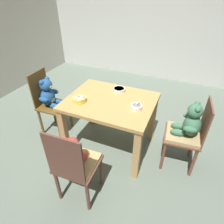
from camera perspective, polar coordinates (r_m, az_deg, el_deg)
The scene contains 9 objects.
ground_plane at distance 2.76m, azimuth -0.42°, elevation -10.00°, with size 5.20×5.20×0.04m.
wall_rear at distance 4.44m, azimuth 14.86°, elevation 29.29°, with size 5.20×0.08×3.14m, color #B5B6AF.
dining_table at distance 2.36m, azimuth -0.48°, elevation 0.87°, with size 1.05×0.84×0.74m.
teddy_chair_near_left at distance 2.81m, azimuth -18.44°, elevation 4.30°, with size 0.39×0.38×0.93m.
teddy_chair_near_right at distance 2.29m, azimuth 22.09°, elevation -4.29°, with size 0.43×0.43×0.91m.
teddy_chair_near_front at distance 1.86m, azimuth -11.20°, elevation -13.93°, with size 0.41×0.39×0.93m.
porridge_bowl_yellow_near_left at distance 2.27m, azimuth -9.74°, elevation 3.74°, with size 0.16×0.16×0.14m.
porridge_bowl_white_near_right at distance 2.13m, azimuth 7.29°, elevation 1.52°, with size 0.13×0.13×0.12m.
porridge_bowl_cream_far_center at distance 2.47m, azimuth 2.14°, elevation 6.68°, with size 0.16×0.16×0.05m.
Camera 1 is at (0.79, -1.79, 1.92)m, focal length 30.46 mm.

